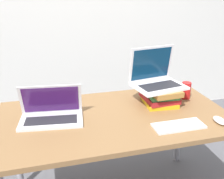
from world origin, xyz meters
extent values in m
cube|color=silver|center=(0.00, 1.85, 1.35)|extent=(8.00, 0.05, 2.70)
cube|color=brown|center=(0.00, 0.40, 0.70)|extent=(1.47, 0.79, 0.03)
cylinder|color=gray|center=(-0.68, 0.73, 0.34)|extent=(0.05, 0.05, 0.68)
cylinder|color=gray|center=(0.68, 0.73, 0.34)|extent=(0.05, 0.05, 0.68)
cube|color=silver|center=(-0.40, 0.42, 0.72)|extent=(0.40, 0.26, 0.02)
cube|color=#232328|center=(-0.40, 0.40, 0.73)|extent=(0.32, 0.15, 0.00)
cube|color=silver|center=(-0.39, 0.49, 0.83)|extent=(0.38, 0.11, 0.20)
cube|color=#381451|center=(-0.39, 0.49, 0.83)|extent=(0.34, 0.10, 0.18)
cube|color=gold|center=(0.35, 0.49, 0.73)|extent=(0.23, 0.25, 0.03)
cube|color=maroon|center=(0.35, 0.50, 0.76)|extent=(0.22, 0.24, 0.03)
cube|color=#33753D|center=(0.36, 0.49, 0.79)|extent=(0.21, 0.23, 0.03)
cube|color=olive|center=(0.36, 0.49, 0.82)|extent=(0.20, 0.29, 0.04)
cube|color=silver|center=(0.34, 0.49, 0.84)|extent=(0.37, 0.31, 0.02)
cube|color=#232328|center=(0.34, 0.48, 0.85)|extent=(0.29, 0.18, 0.00)
cube|color=silver|center=(0.32, 0.60, 0.98)|extent=(0.34, 0.10, 0.25)
cube|color=#0A2D4C|center=(0.32, 0.60, 0.98)|extent=(0.30, 0.08, 0.22)
cube|color=silver|center=(0.32, 0.16, 0.72)|extent=(0.31, 0.12, 0.01)
cube|color=silver|center=(0.32, 0.16, 0.73)|extent=(0.28, 0.10, 0.00)
ellipsoid|color=white|center=(0.58, 0.14, 0.73)|extent=(0.06, 0.11, 0.03)
cylinder|color=red|center=(0.58, 0.53, 0.77)|extent=(0.07, 0.07, 0.12)
camera|label=1|loc=(-0.40, -1.05, 1.49)|focal=42.00mm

